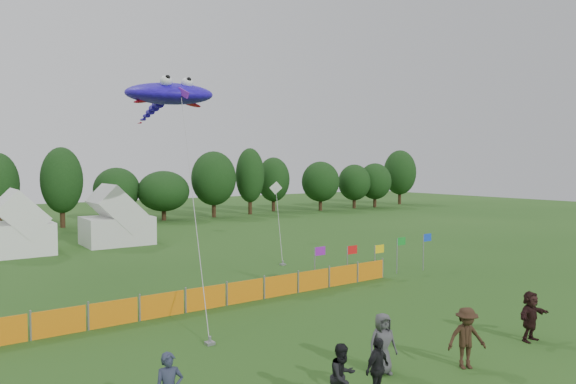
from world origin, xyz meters
TOP-DOWN VIEW (x-y plane):
  - ground at (0.00, 0.00)m, footprint 160.00×160.00m
  - treeline at (1.61, 44.93)m, footprint 104.57×8.78m
  - tent_left at (-6.86, 29.07)m, footprint 4.18×4.18m
  - tent_right at (0.15, 29.75)m, footprint 5.13×4.11m
  - barrier_fence at (-1.40, 8.84)m, footprint 19.90×0.06m
  - flag_row at (8.19, 9.01)m, footprint 8.73×0.46m
  - spectator_b at (-3.69, -1.61)m, footprint 0.90×0.73m
  - spectator_c at (1.27, -1.78)m, footprint 1.42×1.20m
  - spectator_d at (-2.53, -1.71)m, footprint 1.05×0.60m
  - spectator_e at (-1.15, -0.56)m, footprint 1.04×0.83m
  - spectator_f at (5.28, -1.60)m, footprint 1.68×0.56m
  - stingray_kite at (-0.29, 18.02)m, footprint 7.21×19.89m
  - small_kite_white at (9.98, 21.41)m, footprint 6.50×9.63m

SIDE VIEW (x-z plane):
  - ground at x=0.00m, z-range 0.00..0.00m
  - barrier_fence at x=-1.40m, z-range 0.00..1.00m
  - spectator_d at x=-2.53m, z-range 0.00..1.69m
  - spectator_b at x=-3.69m, z-range 0.00..1.73m
  - spectator_f at x=5.28m, z-range 0.00..1.81m
  - spectator_e at x=-1.15m, z-range 0.00..1.85m
  - spectator_c at x=1.27m, z-range 0.00..1.91m
  - flag_row at x=8.19m, z-range 0.30..2.48m
  - tent_right at x=0.15m, z-range 0.02..3.64m
  - tent_left at x=-6.86m, z-range 0.02..3.71m
  - small_kite_white at x=9.98m, z-range 0.55..5.53m
  - treeline at x=1.61m, z-range 0.00..8.36m
  - stingray_kite at x=-0.29m, z-range 4.78..16.24m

